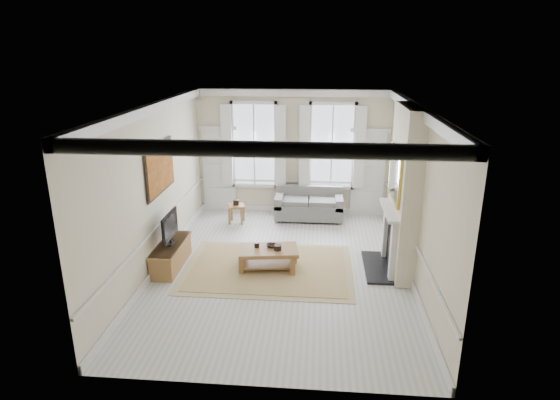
# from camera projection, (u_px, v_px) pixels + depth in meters

# --- Properties ---
(floor) EXTENTS (7.20, 7.20, 0.00)m
(floor) POSITION_uv_depth(u_px,v_px,m) (282.00, 269.00, 9.83)
(floor) COLOR #B7B5AD
(floor) RESTS_ON ground
(ceiling) EXTENTS (7.20, 7.20, 0.00)m
(ceiling) POSITION_uv_depth(u_px,v_px,m) (282.00, 105.00, 8.77)
(ceiling) COLOR white
(ceiling) RESTS_ON back_wall
(back_wall) EXTENTS (5.20, 0.00, 5.20)m
(back_wall) POSITION_uv_depth(u_px,v_px,m) (293.00, 153.00, 12.70)
(back_wall) COLOR beige
(back_wall) RESTS_ON floor
(left_wall) EXTENTS (0.00, 7.20, 7.20)m
(left_wall) POSITION_uv_depth(u_px,v_px,m) (155.00, 188.00, 9.51)
(left_wall) COLOR beige
(left_wall) RESTS_ON floor
(right_wall) EXTENTS (0.00, 7.20, 7.20)m
(right_wall) POSITION_uv_depth(u_px,v_px,m) (415.00, 195.00, 9.08)
(right_wall) COLOR beige
(right_wall) RESTS_ON floor
(window_left) EXTENTS (1.26, 0.20, 2.20)m
(window_left) POSITION_uv_depth(u_px,v_px,m) (254.00, 145.00, 12.68)
(window_left) COLOR #B2BCC6
(window_left) RESTS_ON back_wall
(window_right) EXTENTS (1.26, 0.20, 2.20)m
(window_right) POSITION_uv_depth(u_px,v_px,m) (332.00, 146.00, 12.51)
(window_right) COLOR #B2BCC6
(window_right) RESTS_ON back_wall
(door_left) EXTENTS (0.90, 0.08, 2.30)m
(door_left) POSITION_uv_depth(u_px,v_px,m) (219.00, 171.00, 13.00)
(door_left) COLOR silver
(door_left) RESTS_ON floor
(door_right) EXTENTS (0.90, 0.08, 2.30)m
(door_right) POSITION_uv_depth(u_px,v_px,m) (368.00, 174.00, 12.67)
(door_right) COLOR silver
(door_right) RESTS_ON floor
(painting) EXTENTS (0.05, 1.66, 1.06)m
(painting) POSITION_uv_depth(u_px,v_px,m) (160.00, 168.00, 9.68)
(painting) COLOR #AA661D
(painting) RESTS_ON left_wall
(chimney_breast) EXTENTS (0.35, 1.70, 3.38)m
(chimney_breast) POSITION_uv_depth(u_px,v_px,m) (404.00, 192.00, 9.29)
(chimney_breast) COLOR beige
(chimney_breast) RESTS_ON floor
(hearth) EXTENTS (0.55, 1.50, 0.05)m
(hearth) POSITION_uv_depth(u_px,v_px,m) (377.00, 267.00, 9.84)
(hearth) COLOR black
(hearth) RESTS_ON floor
(fireplace) EXTENTS (0.21, 1.45, 1.33)m
(fireplace) POSITION_uv_depth(u_px,v_px,m) (389.00, 236.00, 9.61)
(fireplace) COLOR silver
(fireplace) RESTS_ON floor
(mirror) EXTENTS (0.06, 1.26, 1.06)m
(mirror) POSITION_uv_depth(u_px,v_px,m) (395.00, 174.00, 9.20)
(mirror) COLOR gold
(mirror) RESTS_ON chimney_breast
(sofa) EXTENTS (1.80, 0.88, 0.85)m
(sofa) POSITION_uv_depth(u_px,v_px,m) (309.00, 206.00, 12.62)
(sofa) COLOR #5E5E5C
(sofa) RESTS_ON floor
(side_table) EXTENTS (0.51, 0.51, 0.49)m
(side_table) POSITION_uv_depth(u_px,v_px,m) (236.00, 209.00, 12.29)
(side_table) COLOR brown
(side_table) RESTS_ON floor
(rug) EXTENTS (3.50, 2.60, 0.02)m
(rug) POSITION_uv_depth(u_px,v_px,m) (269.00, 268.00, 9.83)
(rug) COLOR tan
(rug) RESTS_ON floor
(coffee_table) EXTENTS (1.30, 0.87, 0.46)m
(coffee_table) POSITION_uv_depth(u_px,v_px,m) (268.00, 252.00, 9.72)
(coffee_table) COLOR brown
(coffee_table) RESTS_ON rug
(ceramic_pot_a) EXTENTS (0.11, 0.11, 0.11)m
(ceramic_pot_a) POSITION_uv_depth(u_px,v_px,m) (257.00, 245.00, 9.74)
(ceramic_pot_a) COLOR black
(ceramic_pot_a) RESTS_ON coffee_table
(ceramic_pot_b) EXTENTS (0.15, 0.15, 0.11)m
(ceramic_pot_b) POSITION_uv_depth(u_px,v_px,m) (278.00, 248.00, 9.61)
(ceramic_pot_b) COLOR black
(ceramic_pot_b) RESTS_ON coffee_table
(bowl) EXTENTS (0.24, 0.24, 0.05)m
(bowl) POSITION_uv_depth(u_px,v_px,m) (271.00, 246.00, 9.77)
(bowl) COLOR black
(bowl) RESTS_ON coffee_table
(tv_stand) EXTENTS (0.47, 1.45, 0.52)m
(tv_stand) POSITION_uv_depth(u_px,v_px,m) (171.00, 255.00, 9.85)
(tv_stand) COLOR brown
(tv_stand) RESTS_ON floor
(tv) EXTENTS (0.08, 0.90, 0.68)m
(tv) POSITION_uv_depth(u_px,v_px,m) (170.00, 226.00, 9.65)
(tv) COLOR black
(tv) RESTS_ON tv_stand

